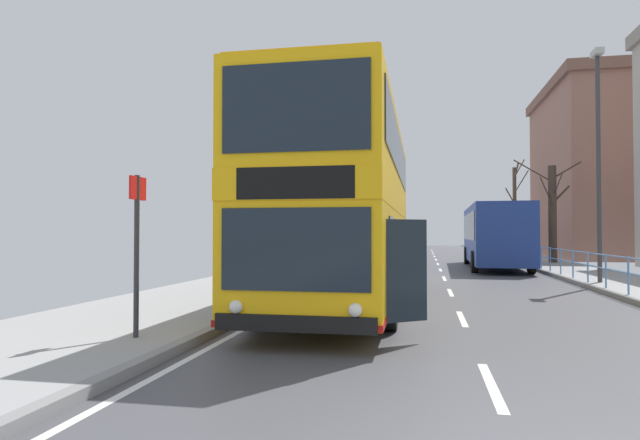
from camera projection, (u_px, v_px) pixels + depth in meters
name	position (u px, v px, depth m)	size (l,w,h in m)	color
double_decker_bus_main	(349.00, 208.00, 13.22)	(3.25, 11.61, 4.49)	#F4B20F
background_bus_far_lane	(494.00, 234.00, 26.29)	(2.82, 10.49, 3.03)	navy
pedestrian_railing_far_kerb	(596.00, 263.00, 16.32)	(0.05, 33.09, 1.00)	#598CC6
bus_stop_sign_near	(137.00, 237.00, 8.19)	(0.08, 0.44, 2.50)	#2D2D33
street_lamp_far_side	(598.00, 147.00, 17.34)	(0.28, 0.60, 7.61)	#38383D
bare_tree_far_00	(553.00, 212.00, 28.76)	(3.45, 1.26, 5.67)	#423328
bare_tree_far_01	(515.00, 207.00, 40.81)	(1.57, 2.61, 7.13)	brown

